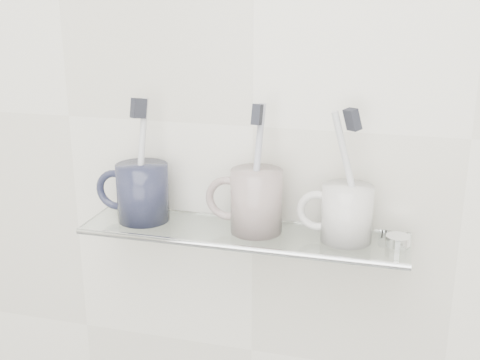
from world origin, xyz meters
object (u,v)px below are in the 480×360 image
(shelf_glass, at_px, (243,233))
(mug_left, at_px, (143,192))
(mug_right, at_px, (347,214))
(mug_center, at_px, (256,201))

(shelf_glass, distance_m, mug_left, 0.17)
(mug_left, relative_size, mug_right, 1.10)
(mug_left, bearing_deg, mug_center, 10.23)
(shelf_glass, relative_size, mug_left, 5.44)
(mug_left, xyz_separation_m, mug_right, (0.32, 0.00, -0.00))
(shelf_glass, xyz_separation_m, mug_right, (0.16, 0.00, 0.05))
(shelf_glass, distance_m, mug_right, 0.16)
(mug_left, bearing_deg, mug_right, 10.23)
(shelf_glass, bearing_deg, mug_right, 1.84)
(shelf_glass, distance_m, mug_center, 0.06)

